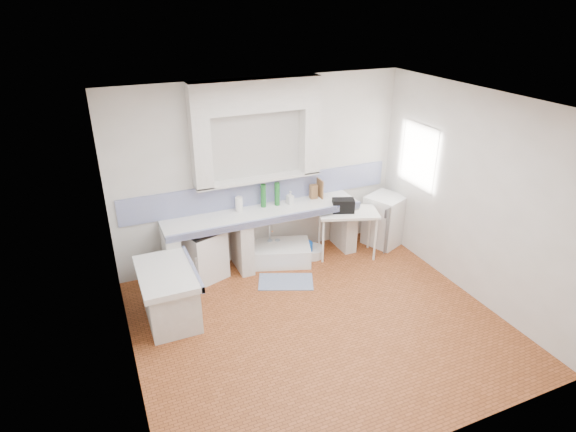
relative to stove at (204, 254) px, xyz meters
name	(u,v)px	position (x,y,z in m)	size (l,w,h in m)	color
floor	(319,324)	(1.04, -1.69, -0.38)	(4.50, 4.50, 0.00)	#984C24
ceiling	(326,105)	(1.04, -1.69, 2.42)	(4.50, 4.50, 0.00)	silver
wall_back	(262,172)	(1.04, 0.31, 1.02)	(4.50, 4.50, 0.00)	silver
wall_front	(435,326)	(1.04, -3.69, 1.02)	(4.50, 4.50, 0.00)	silver
wall_left	(120,266)	(-1.21, -1.69, 1.02)	(4.50, 4.50, 0.00)	silver
wall_right	(473,196)	(3.29, -1.69, 1.02)	(4.50, 4.50, 0.00)	silver
alcove_mass	(256,95)	(0.94, 0.18, 2.20)	(1.90, 0.25, 0.45)	silver
window_frame	(428,155)	(3.47, -0.49, 1.22)	(0.35, 0.86, 1.06)	#372211
lace_valance	(423,132)	(3.32, -0.49, 1.60)	(0.01, 0.84, 0.24)	white
counter_slab	(263,214)	(0.94, 0.01, 0.48)	(3.00, 0.60, 0.08)	white
counter_lip	(270,221)	(0.94, -0.27, 0.48)	(3.00, 0.04, 0.10)	navy
counter_pier_left	(172,258)	(-0.46, 0.01, 0.03)	(0.20, 0.55, 0.82)	silver
counter_pier_mid	(242,244)	(0.59, 0.01, 0.03)	(0.20, 0.55, 0.82)	silver
counter_pier_right	(344,224)	(2.34, 0.01, 0.03)	(0.20, 0.55, 0.82)	silver
peninsula_top	(167,274)	(-0.66, -0.79, 0.28)	(0.70, 1.10, 0.08)	white
peninsula_base	(170,297)	(-0.66, -0.79, -0.07)	(0.60, 1.00, 0.62)	silver
peninsula_lip	(193,268)	(-0.33, -0.79, 0.28)	(0.04, 1.10, 0.10)	navy
backsplash	(263,191)	(1.04, 0.29, 0.72)	(4.27, 0.03, 0.40)	navy
stove	(204,254)	(0.00, 0.00, 0.00)	(0.53, 0.51, 0.75)	white
sink	(275,254)	(1.11, 0.00, -0.24)	(1.09, 0.59, 0.26)	white
side_table	(347,233)	(2.25, -0.25, 0.01)	(0.92, 0.51, 0.04)	white
fridge	(384,220)	(3.03, -0.14, 0.05)	(0.55, 0.55, 0.84)	white
bucket_red	(268,257)	(0.98, -0.04, -0.24)	(0.28, 0.28, 0.26)	red
bucket_orange	(277,257)	(1.11, -0.11, -0.24)	(0.30, 0.30, 0.27)	#CC5324
bucket_blue	(304,251)	(1.57, -0.09, -0.24)	(0.29, 0.29, 0.27)	blue
basin_white	(312,252)	(1.73, -0.08, -0.30)	(0.38, 0.38, 0.15)	white
water_bottle_a	(270,249)	(1.10, 0.16, -0.22)	(0.08, 0.08, 0.30)	silver
water_bottle_b	(278,248)	(1.21, 0.12, -0.22)	(0.08, 0.08, 0.30)	silver
black_bag	(343,206)	(2.17, -0.23, 0.50)	(0.33, 0.19, 0.21)	black
green_bottle_a	(263,196)	(1.00, 0.16, 0.71)	(0.08, 0.08, 0.36)	#1B6625
green_bottle_b	(277,194)	(1.22, 0.13, 0.71)	(0.08, 0.08, 0.37)	#1B6625
knife_block	(314,192)	(1.85, 0.16, 0.64)	(0.11, 0.09, 0.23)	olive
cutting_board	(320,188)	(1.96, 0.16, 0.67)	(0.02, 0.22, 0.30)	olive
paper_towel	(239,204)	(0.61, 0.15, 0.64)	(0.11, 0.11, 0.22)	white
soap_bottle	(290,197)	(1.42, 0.11, 0.63)	(0.09, 0.09, 0.21)	white
rug	(286,282)	(1.04, -0.62, -0.37)	(0.79, 0.45, 0.01)	navy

